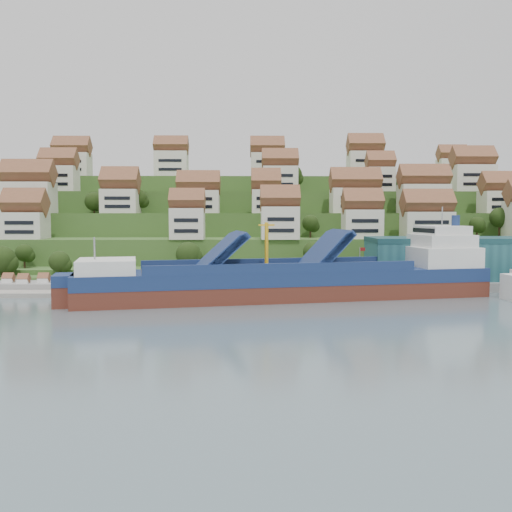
{
  "coord_description": "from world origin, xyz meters",
  "views": [
    {
      "loc": [
        -8.08,
        -118.54,
        17.92
      ],
      "look_at": [
        -5.53,
        14.0,
        8.0
      ],
      "focal_mm": 40.0,
      "sensor_mm": 36.0,
      "label": 1
    }
  ],
  "objects": [
    {
      "name": "cargo_ship",
      "position": [
        3.1,
        0.49,
        3.6
      ],
      "size": [
        87.49,
        29.86,
        19.3
      ],
      "rotation": [
        0.0,
        0.0,
        0.19
      ],
      "color": "#57251A",
      "rests_on": "ground"
    },
    {
      "name": "flagpole",
      "position": [
        18.11,
        10.0,
        6.88
      ],
      "size": [
        1.28,
        0.16,
        8.0
      ],
      "color": "gray",
      "rests_on": "quay"
    },
    {
      "name": "beach_huts",
      "position": [
        -60.0,
        10.75,
        2.1
      ],
      "size": [
        14.4,
        3.7,
        2.2
      ],
      "color": "white",
      "rests_on": "pebble_beach"
    },
    {
      "name": "pebble_beach",
      "position": [
        -58.0,
        12.0,
        0.5
      ],
      "size": [
        45.0,
        20.0,
        1.0
      ],
      "primitive_type": "cube",
      "color": "gray",
      "rests_on": "ground"
    },
    {
      "name": "hillside_trees",
      "position": [
        -9.52,
        45.26,
        17.02
      ],
      "size": [
        139.15,
        62.68,
        30.63
      ],
      "color": "#213712",
      "rests_on": "ground"
    },
    {
      "name": "hillside",
      "position": [
        0.0,
        103.55,
        10.66
      ],
      "size": [
        260.0,
        128.0,
        31.0
      ],
      "color": "#2D4C1E",
      "rests_on": "ground"
    },
    {
      "name": "hillside_village",
      "position": [
        3.33,
        61.01,
        24.62
      ],
      "size": [
        155.3,
        65.49,
        29.17
      ],
      "color": "beige",
      "rests_on": "ground"
    },
    {
      "name": "quay",
      "position": [
        20.0,
        15.0,
        1.1
      ],
      "size": [
        180.0,
        14.0,
        2.2
      ],
      "primitive_type": "cube",
      "color": "gray",
      "rests_on": "ground"
    },
    {
      "name": "ground",
      "position": [
        0.0,
        0.0,
        0.0
      ],
      "size": [
        300.0,
        300.0,
        0.0
      ],
      "primitive_type": "plane",
      "color": "slate",
      "rests_on": "ground"
    },
    {
      "name": "warehouse",
      "position": [
        52.0,
        17.0,
        7.2
      ],
      "size": [
        60.0,
        15.0,
        10.0
      ],
      "primitive_type": "cube",
      "color": "#22575E",
      "rests_on": "quay"
    }
  ]
}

